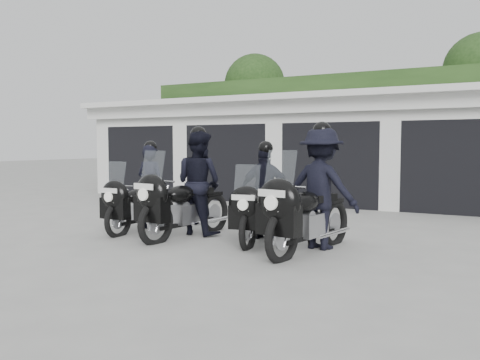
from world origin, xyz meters
The scene contains 7 objects.
ground centered at (0.00, 0.00, 0.00)m, with size 80.00×80.00×0.00m, color #969690.
garage_block centered at (0.00, 8.06, 1.42)m, with size 16.40×6.80×2.96m.
background_vegetation centered at (0.37, 12.92, 2.77)m, with size 20.00×3.90×5.80m.
police_bike_a centered at (-1.94, 0.34, 0.70)m, with size 0.61×2.01×1.75m.
police_bike_b centered at (-0.81, 0.34, 0.85)m, with size 1.00×2.31×2.01m.
police_bike_c centered at (0.49, 0.56, 0.74)m, with size 1.02×1.99×1.74m.
police_bike_d centered at (1.56, 0.20, 0.87)m, with size 1.31×2.33×2.04m.
Camera 1 is at (4.24, -7.13, 1.63)m, focal length 38.00 mm.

